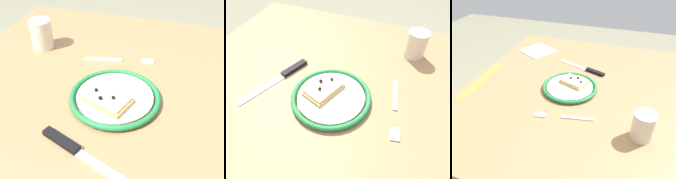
# 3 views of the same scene
# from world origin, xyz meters

# --- Properties ---
(dining_table) EXTENTS (0.96, 0.87, 0.75)m
(dining_table) POSITION_xyz_m (0.00, 0.00, 0.65)
(dining_table) COLOR #936D47
(dining_table) RESTS_ON ground_plane
(plate) EXTENTS (0.22, 0.22, 0.02)m
(plate) POSITION_xyz_m (-0.01, 0.02, 0.76)
(plate) COLOR white
(plate) RESTS_ON dining_table
(pizza_slice_near) EXTENTS (0.10, 0.12, 0.03)m
(pizza_slice_near) POSITION_xyz_m (0.02, 0.01, 0.77)
(pizza_slice_near) COLOR tan
(pizza_slice_near) RESTS_ON plate
(knife) EXTENTS (0.10, 0.23, 0.01)m
(knife) POSITION_xyz_m (0.16, -0.02, 0.75)
(knife) COLOR silver
(knife) RESTS_ON dining_table
(fork) EXTENTS (0.05, 0.20, 0.00)m
(fork) POSITION_xyz_m (-0.18, -0.01, 0.75)
(fork) COLOR silver
(fork) RESTS_ON dining_table
(cup) EXTENTS (0.06, 0.06, 0.09)m
(cup) POSITION_xyz_m (-0.19, -0.26, 0.79)
(cup) COLOR beige
(cup) RESTS_ON dining_table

